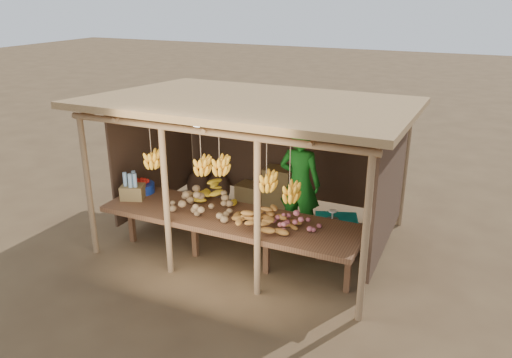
% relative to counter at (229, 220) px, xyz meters
% --- Properties ---
extents(ground, '(60.00, 60.00, 0.00)m').
position_rel_counter_xyz_m(ground, '(-0.00, 0.95, -0.74)').
color(ground, brown).
rests_on(ground, ground).
extents(stall_structure, '(4.70, 3.50, 2.43)m').
position_rel_counter_xyz_m(stall_structure, '(0.01, 0.89, 1.17)').
color(stall_structure, '#95714D').
rests_on(stall_structure, ground).
extents(counter, '(3.90, 1.05, 0.80)m').
position_rel_counter_xyz_m(counter, '(0.00, 0.00, 0.00)').
color(counter, brown).
rests_on(counter, ground).
extents(potato_heap, '(1.16, 0.88, 0.37)m').
position_rel_counter_xyz_m(potato_heap, '(-0.46, -0.03, 0.25)').
color(potato_heap, olive).
rests_on(potato_heap, counter).
extents(sweet_potato_heap, '(1.01, 0.71, 0.36)m').
position_rel_counter_xyz_m(sweet_potato_heap, '(0.56, -0.16, 0.24)').
color(sweet_potato_heap, '#A06829').
rests_on(sweet_potato_heap, counter).
extents(onion_heap, '(0.87, 0.64, 0.36)m').
position_rel_counter_xyz_m(onion_heap, '(0.96, -0.03, 0.24)').
color(onion_heap, '#AD545D').
rests_on(onion_heap, counter).
extents(banana_pile, '(0.80, 0.66, 0.35)m').
position_rel_counter_xyz_m(banana_pile, '(-0.48, 0.34, 0.24)').
color(banana_pile, yellow).
rests_on(banana_pile, counter).
extents(tomato_basin, '(0.42, 0.42, 0.22)m').
position_rel_counter_xyz_m(tomato_basin, '(-1.72, 0.23, 0.15)').
color(tomato_basin, navy).
rests_on(tomato_basin, counter).
extents(bottle_box, '(0.43, 0.39, 0.44)m').
position_rel_counter_xyz_m(bottle_box, '(-1.68, -0.05, 0.23)').
color(bottle_box, olive).
rests_on(bottle_box, counter).
extents(vendor, '(0.70, 0.46, 1.90)m').
position_rel_counter_xyz_m(vendor, '(0.62, 1.30, 0.21)').
color(vendor, '#1A761D').
rests_on(vendor, ground).
extents(tarp_crate, '(0.79, 0.73, 0.77)m').
position_rel_counter_xyz_m(tarp_crate, '(1.35, 0.98, -0.42)').
color(tarp_crate, brown).
rests_on(tarp_crate, ground).
extents(carton_stack, '(1.07, 0.41, 0.81)m').
position_rel_counter_xyz_m(carton_stack, '(-0.28, 2.15, -0.38)').
color(carton_stack, olive).
rests_on(carton_stack, ground).
extents(burlap_sacks, '(0.92, 0.48, 0.65)m').
position_rel_counter_xyz_m(burlap_sacks, '(-1.58, 2.14, -0.46)').
color(burlap_sacks, '#4D3423').
rests_on(burlap_sacks, ground).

